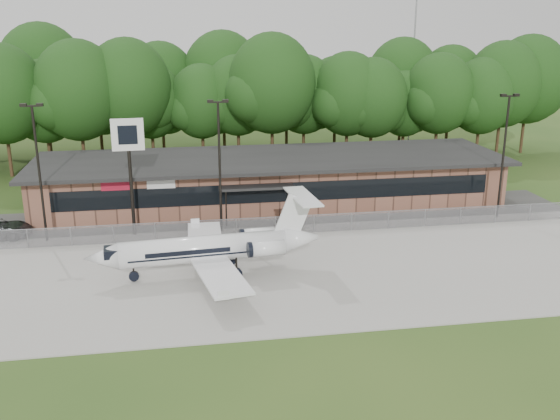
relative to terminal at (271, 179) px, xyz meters
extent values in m
plane|color=#294A1A|center=(0.00, -23.94, -2.18)|extent=(160.00, 160.00, 0.00)
cube|color=#9E9B93|center=(0.00, -15.94, -2.14)|extent=(64.00, 18.00, 0.08)
cube|color=#383835|center=(0.00, -4.44, -2.15)|extent=(50.00, 9.00, 0.06)
cube|color=#895844|center=(0.00, 0.06, -0.18)|extent=(40.00, 10.00, 4.00)
cube|color=black|center=(0.00, -4.96, 0.12)|extent=(36.00, 0.08, 1.60)
cube|color=black|center=(0.00, -0.44, 1.97)|extent=(41.00, 11.50, 0.30)
cube|color=black|center=(-2.00, -5.54, 0.82)|extent=(6.00, 1.60, 0.20)
cube|color=#AA142B|center=(-13.00, -4.99, 1.22)|extent=(2.20, 0.06, 0.70)
cube|color=silver|center=(-9.50, -4.99, 1.22)|extent=(2.20, 0.06, 0.70)
cube|color=gray|center=(0.00, -8.94, -1.43)|extent=(46.00, 0.03, 1.50)
cube|color=gray|center=(0.00, -8.94, -0.68)|extent=(46.00, 0.04, 0.04)
cylinder|color=gray|center=(22.00, 24.06, 10.32)|extent=(0.20, 0.20, 25.00)
cylinder|color=black|center=(-18.00, -7.44, 2.82)|extent=(0.18, 0.18, 10.00)
cube|color=black|center=(-18.00, -7.44, 7.87)|extent=(1.20, 0.12, 0.12)
cube|color=black|center=(-18.55, -7.44, 7.94)|extent=(0.45, 0.30, 0.22)
cube|color=black|center=(-17.45, -7.44, 7.94)|extent=(0.45, 0.30, 0.22)
cylinder|color=black|center=(-5.00, -7.44, 2.82)|extent=(0.18, 0.18, 10.00)
cube|color=black|center=(-5.00, -7.44, 7.87)|extent=(1.20, 0.12, 0.12)
cube|color=black|center=(-5.55, -7.44, 7.94)|extent=(0.45, 0.30, 0.22)
cube|color=black|center=(-4.45, -7.44, 7.94)|extent=(0.45, 0.30, 0.22)
cylinder|color=black|center=(18.00, -7.44, 2.82)|extent=(0.18, 0.18, 10.00)
cube|color=black|center=(18.00, -7.44, 7.87)|extent=(1.20, 0.12, 0.12)
cube|color=black|center=(17.45, -7.44, 7.94)|extent=(0.45, 0.30, 0.22)
cube|color=black|center=(18.55, -7.44, 7.94)|extent=(0.45, 0.30, 0.22)
cylinder|color=white|center=(-6.73, -15.96, -0.38)|extent=(10.64, 2.55, 1.69)
cone|color=white|center=(-13.03, -16.49, -0.38)|extent=(2.24, 1.85, 1.69)
cone|color=white|center=(-0.32, -15.43, -0.23)|extent=(2.45, 1.87, 1.69)
cube|color=white|center=(-5.92, -19.39, -0.86)|extent=(2.83, 6.49, 0.13)
cube|color=white|center=(-6.49, -12.46, -0.86)|extent=(2.83, 6.49, 0.13)
cylinder|color=white|center=(-2.84, -16.96, -0.23)|extent=(2.39, 1.14, 0.95)
cylinder|color=white|center=(-3.06, -14.34, -0.23)|extent=(2.39, 1.14, 0.95)
cube|color=white|center=(-0.85, -15.48, 1.30)|extent=(2.59, 0.36, 3.17)
cube|color=white|center=(-0.22, -15.43, 2.62)|extent=(1.76, 4.94, 0.11)
cube|color=black|center=(-12.29, -16.43, -0.09)|extent=(1.15, 1.35, 0.53)
cube|color=black|center=(-4.84, -15.81, -1.81)|extent=(1.05, 2.59, 0.74)
cylinder|color=black|center=(-11.14, -16.33, -1.81)|extent=(0.68, 0.68, 0.23)
cylinder|color=black|center=(-11.62, -7.14, 2.09)|extent=(0.27, 0.27, 8.54)
cube|color=silver|center=(-11.62, -7.14, 5.61)|extent=(2.36, 0.39, 2.35)
cube|color=black|center=(-11.61, -7.28, 5.61)|extent=(1.39, 0.12, 1.39)
camera|label=1|loc=(-8.00, -53.43, 13.66)|focal=40.00mm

